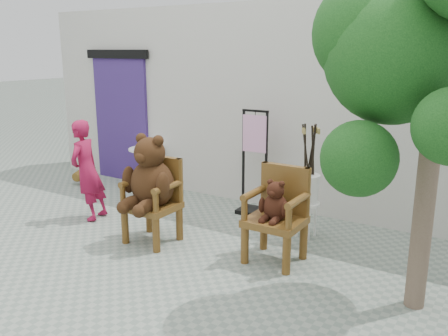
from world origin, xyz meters
name	(u,v)px	position (x,y,z in m)	size (l,w,h in m)	color
ground_plane	(161,272)	(0.00, 0.00, 0.00)	(60.00, 60.00, 0.00)	gray
back_wall	(287,105)	(0.00, 3.10, 1.50)	(9.00, 1.00, 3.00)	beige
doorway	(121,116)	(-3.00, 2.58, 1.16)	(1.40, 0.11, 2.33)	navy
chair_big	(151,183)	(-0.63, 0.61, 0.76)	(0.67, 0.71, 1.36)	#4E3110
chair_small	(278,208)	(0.90, 0.96, 0.61)	(0.61, 0.56, 1.07)	#4E3110
person	(87,171)	(-1.94, 0.78, 0.70)	(0.51, 0.33, 1.39)	maroon
cafe_table	(147,163)	(-2.24, 2.35, 0.44)	(0.60, 0.60, 0.70)	white
display_stand	(254,175)	(-0.07, 2.19, 0.58)	(0.47, 0.37, 1.51)	black
stool_bucket	(308,188)	(0.92, 1.77, 0.64)	(0.32, 0.32, 1.45)	white
tree	(413,40)	(2.21, 0.72, 2.41)	(1.81, 1.98, 3.43)	brown
potted_plant	(83,173)	(-3.40, 1.96, 0.19)	(0.34, 0.29, 0.38)	#0E3310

